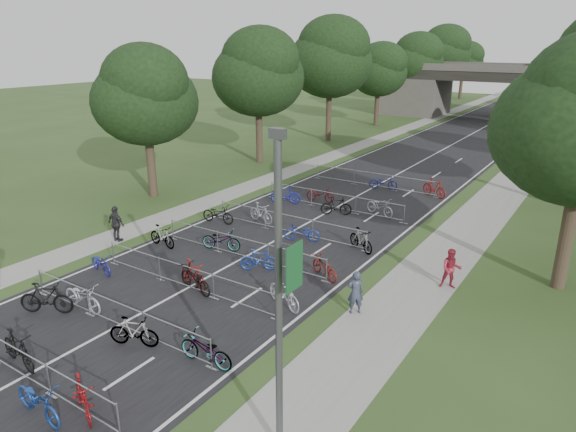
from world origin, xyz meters
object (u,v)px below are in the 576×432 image
Objects in this scene: bike_2 at (38,401)px; pedestrian_b at (451,269)px; lamppost at (280,300)px; overpass_bridge at (501,92)px; pedestrian_c at (116,224)px; bike_1 at (18,349)px; pedestrian_a at (355,292)px.

pedestrian_b is at bearing -23.35° from bike_2.
lamppost is 4.73× the size of pedestrian_b.
pedestrian_c is (-6.80, -55.78, -2.59)m from overpass_bridge.
lamppost is at bearing -117.15° from pedestrian_b.
bike_1 is 10.80m from pedestrian_c.
pedestrian_b is at bearing -166.35° from pedestrian_c.
bike_2 is 1.22× the size of pedestrian_a.
overpass_bridge is 3.78× the size of lamppost.
bike_1 is 2.97m from bike_2.
pedestrian_b is 16.54m from pedestrian_c.
bike_2 is 1.22× the size of pedestrian_b.
lamppost reaches higher than pedestrian_c.
overpass_bridge is 17.82× the size of pedestrian_a.
pedestrian_a is at bearing 101.84° from lamppost.
overpass_bridge reaches higher than bike_2.
pedestrian_a reaches higher than bike_1.
overpass_bridge is at bearing 77.32° from pedestrian_b.
pedestrian_a is 0.92× the size of pedestrian_c.
overpass_bridge is at bearing 5.13° from bike_2.
overpass_bridge is 14.60× the size of bike_2.
lamppost is 17.09m from pedestrian_c.
pedestrian_c is (-15.13, 7.22, -3.33)m from lamppost.
pedestrian_b reaches higher than bike_2.
pedestrian_c reaches higher than pedestrian_b.
bike_1 is at bearing 9.08° from pedestrian_a.
pedestrian_c reaches higher than bike_2.
bike_1 is 0.96× the size of bike_2.
bike_2 is (2.77, -1.05, -0.06)m from bike_1.
lamppost is 7.72m from bike_2.
pedestrian_a is 4.75m from pedestrian_b.
pedestrian_c is (-8.94, 9.92, 0.39)m from bike_2.
pedestrian_a is (7.44, 8.95, 0.26)m from bike_1.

